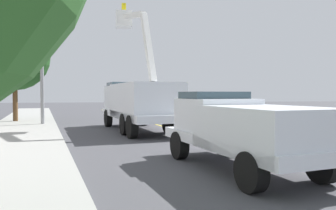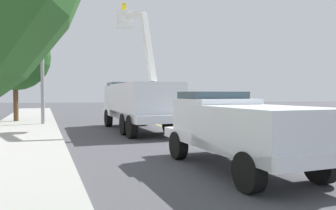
% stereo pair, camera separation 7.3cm
% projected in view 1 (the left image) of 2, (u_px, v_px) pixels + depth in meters
% --- Properties ---
extents(ground, '(120.00, 120.00, 0.00)m').
position_uv_depth(ground, '(182.00, 132.00, 17.32)').
color(ground, '#47474C').
extents(sidewalk_far_side, '(59.64, 14.54, 0.12)m').
position_uv_depth(sidewalk_far_side, '(19.00, 138.00, 14.49)').
color(sidewalk_far_side, '#9E9E99').
rests_on(sidewalk_far_side, ground).
extents(lane_centre_stripe, '(49.18, 9.33, 0.01)m').
position_uv_depth(lane_centre_stripe, '(182.00, 132.00, 17.32)').
color(lane_centre_stripe, yellow).
rests_on(lane_centre_stripe, ground).
extents(utility_bucket_truck, '(8.52, 3.96, 7.17)m').
position_uv_depth(utility_bucket_truck, '(138.00, 101.00, 17.81)').
color(utility_bucket_truck, white).
rests_on(utility_bucket_truck, ground).
extents(service_pickup_truck, '(5.89, 3.09, 2.06)m').
position_uv_depth(service_pickup_truck, '(241.00, 127.00, 8.61)').
color(service_pickup_truck, white).
rests_on(service_pickup_truck, ground).
extents(passing_minivan, '(5.07, 2.75, 1.69)m').
position_uv_depth(passing_minivan, '(164.00, 107.00, 26.07)').
color(passing_minivan, maroon).
rests_on(passing_minivan, ground).
extents(traffic_cone_mid_front, '(0.40, 0.40, 0.81)m').
position_uv_depth(traffic_cone_mid_front, '(151.00, 117.00, 22.43)').
color(traffic_cone_mid_front, black).
rests_on(traffic_cone_mid_front, ground).
extents(traffic_signal_mast, '(5.73, 1.23, 8.30)m').
position_uv_depth(traffic_signal_mast, '(42.00, 32.00, 18.89)').
color(traffic_signal_mast, gray).
rests_on(traffic_signal_mast, ground).
extents(street_tree_right, '(4.68, 4.68, 6.92)m').
position_uv_depth(street_tree_right, '(15.00, 56.00, 22.43)').
color(street_tree_right, brown).
rests_on(street_tree_right, ground).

